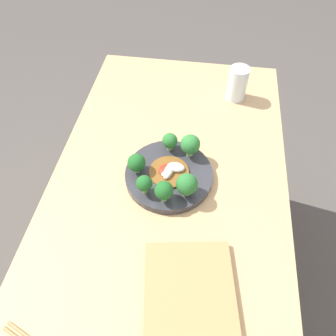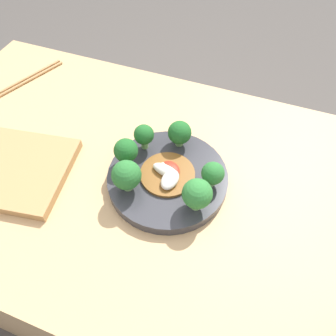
% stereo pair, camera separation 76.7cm
% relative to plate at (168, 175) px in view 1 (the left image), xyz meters
% --- Properties ---
extents(ground_plane, '(8.00, 8.00, 0.00)m').
position_rel_plate_xyz_m(ground_plane, '(-0.03, -0.00, -0.79)').
color(ground_plane, '#4C4742').
extents(table, '(1.20, 0.66, 0.77)m').
position_rel_plate_xyz_m(table, '(-0.03, -0.00, -0.40)').
color(table, tan).
rests_on(table, ground_plane).
extents(plate, '(0.24, 0.24, 0.02)m').
position_rel_plate_xyz_m(plate, '(0.00, 0.00, 0.00)').
color(plate, '#333338').
rests_on(plate, table).
extents(broccoli_west, '(0.05, 0.05, 0.06)m').
position_rel_plate_xyz_m(broccoli_west, '(-0.09, -0.00, 0.05)').
color(broccoli_west, '#89B76B').
rests_on(broccoli_west, plate).
extents(broccoli_east, '(0.04, 0.04, 0.06)m').
position_rel_plate_xyz_m(broccoli_east, '(0.09, 0.01, 0.04)').
color(broccoli_east, '#89B76B').
rests_on(broccoli_east, plate).
extents(broccoli_northwest, '(0.04, 0.04, 0.06)m').
position_rel_plate_xyz_m(broccoli_northwest, '(-0.07, 0.05, 0.05)').
color(broccoli_northwest, '#7AAD5B').
rests_on(broccoli_northwest, plate).
extents(broccoli_north, '(0.05, 0.05, 0.06)m').
position_rel_plate_xyz_m(broccoli_north, '(-0.01, 0.08, 0.05)').
color(broccoli_north, '#89B76B').
rests_on(broccoli_north, plate).
extents(broccoli_southwest, '(0.06, 0.06, 0.07)m').
position_rel_plate_xyz_m(broccoli_southwest, '(-0.06, -0.06, 0.05)').
color(broccoli_southwest, '#89B76B').
rests_on(broccoli_southwest, plate).
extents(broccoli_southeast, '(0.06, 0.06, 0.07)m').
position_rel_plate_xyz_m(broccoli_southeast, '(0.07, -0.05, 0.05)').
color(broccoli_southeast, '#89B76B').
rests_on(broccoli_southeast, plate).
extents(stirfry_center, '(0.11, 0.11, 0.02)m').
position_rel_plate_xyz_m(stirfry_center, '(0.00, -0.00, 0.02)').
color(stirfry_center, brown).
rests_on(stirfry_center, plate).
extents(drinking_glass, '(0.06, 0.06, 0.12)m').
position_rel_plate_xyz_m(drinking_glass, '(0.38, -0.18, 0.05)').
color(drinking_glass, silver).
rests_on(drinking_glass, table).
extents(cutting_board, '(0.24, 0.23, 0.02)m').
position_rel_plate_xyz_m(cutting_board, '(-0.30, -0.09, -0.00)').
color(cutting_board, '#AD7F4C').
rests_on(cutting_board, table).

